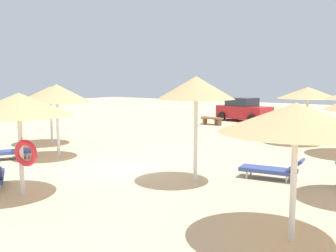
{
  "coord_description": "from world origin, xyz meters",
  "views": [
    {
      "loc": [
        9.3,
        -9.3,
        3.04
      ],
      "look_at": [
        0.0,
        3.0,
        1.2
      ],
      "focal_mm": 41.68,
      "sensor_mm": 36.0,
      "label": 1
    }
  ],
  "objects_px": {
    "parasol_7": "(296,118)",
    "parasol_8": "(50,94)",
    "parasol_1": "(196,88)",
    "parked_car": "(243,110)",
    "lounger_3": "(5,151)",
    "lounger_2": "(319,132)",
    "bench_1": "(212,120)",
    "parasol_3": "(57,93)",
    "bench_0": "(211,119)",
    "parasol_2": "(308,93)",
    "parasol_4": "(19,105)",
    "lounger_1": "(273,169)"
  },
  "relations": [
    {
      "from": "parasol_2",
      "to": "lounger_3",
      "type": "distance_m",
      "value": 13.58
    },
    {
      "from": "parasol_3",
      "to": "parasol_7",
      "type": "distance_m",
      "value": 10.31
    },
    {
      "from": "parasol_4",
      "to": "bench_1",
      "type": "relative_size",
      "value": 1.79
    },
    {
      "from": "bench_0",
      "to": "parasol_1",
      "type": "bearing_deg",
      "value": -60.85
    },
    {
      "from": "parasol_2",
      "to": "parasol_3",
      "type": "distance_m",
      "value": 11.47
    },
    {
      "from": "parasol_1",
      "to": "parasol_7",
      "type": "distance_m",
      "value": 4.53
    },
    {
      "from": "parasol_7",
      "to": "lounger_2",
      "type": "relative_size",
      "value": 1.45
    },
    {
      "from": "parasol_2",
      "to": "lounger_1",
      "type": "height_order",
      "value": "parasol_2"
    },
    {
      "from": "parasol_7",
      "to": "parasol_8",
      "type": "relative_size",
      "value": 1.04
    },
    {
      "from": "parasol_7",
      "to": "parked_car",
      "type": "distance_m",
      "value": 21.75
    },
    {
      "from": "bench_0",
      "to": "parasol_3",
      "type": "bearing_deg",
      "value": -84.72
    },
    {
      "from": "parasol_1",
      "to": "bench_1",
      "type": "xyz_separation_m",
      "value": [
        -7.16,
        13.04,
        -2.44
      ]
    },
    {
      "from": "parasol_1",
      "to": "lounger_2",
      "type": "xyz_separation_m",
      "value": [
        0.28,
        11.49,
        -2.48
      ]
    },
    {
      "from": "bench_0",
      "to": "parasol_8",
      "type": "bearing_deg",
      "value": -98.23
    },
    {
      "from": "parasol_8",
      "to": "lounger_2",
      "type": "bearing_deg",
      "value": 45.73
    },
    {
      "from": "parasol_2",
      "to": "lounger_2",
      "type": "distance_m",
      "value": 3.07
    },
    {
      "from": "parasol_7",
      "to": "bench_0",
      "type": "distance_m",
      "value": 19.66
    },
    {
      "from": "parasol_3",
      "to": "lounger_1",
      "type": "bearing_deg",
      "value": 13.01
    },
    {
      "from": "parasol_8",
      "to": "bench_1",
      "type": "bearing_deg",
      "value": 79.62
    },
    {
      "from": "parasol_4",
      "to": "lounger_1",
      "type": "bearing_deg",
      "value": 50.48
    },
    {
      "from": "lounger_2",
      "to": "lounger_1",
      "type": "bearing_deg",
      "value": -81.69
    },
    {
      "from": "lounger_2",
      "to": "lounger_3",
      "type": "relative_size",
      "value": 1.0
    },
    {
      "from": "parasol_2",
      "to": "bench_0",
      "type": "distance_m",
      "value": 9.16
    },
    {
      "from": "parasol_7",
      "to": "lounger_1",
      "type": "xyz_separation_m",
      "value": [
        -2.07,
        4.16,
        -2.02
      ]
    },
    {
      "from": "parasol_1",
      "to": "parasol_2",
      "type": "height_order",
      "value": "parasol_1"
    },
    {
      "from": "parasol_7",
      "to": "parasol_4",
      "type": "bearing_deg",
      "value": -168.03
    },
    {
      "from": "parasol_7",
      "to": "parked_car",
      "type": "xyz_separation_m",
      "value": [
        -10.38,
        19.05,
        -1.51
      ]
    },
    {
      "from": "parasol_4",
      "to": "lounger_2",
      "type": "bearing_deg",
      "value": 78.35
    },
    {
      "from": "parasol_1",
      "to": "lounger_2",
      "type": "bearing_deg",
      "value": 88.61
    },
    {
      "from": "parasol_1",
      "to": "lounger_3",
      "type": "distance_m",
      "value": 8.15
    },
    {
      "from": "parasol_3",
      "to": "lounger_2",
      "type": "relative_size",
      "value": 1.46
    },
    {
      "from": "parasol_8",
      "to": "lounger_1",
      "type": "height_order",
      "value": "parasol_8"
    },
    {
      "from": "parasol_8",
      "to": "bench_0",
      "type": "distance_m",
      "value": 12.07
    },
    {
      "from": "parasol_2",
      "to": "bench_1",
      "type": "distance_m",
      "value": 8.64
    },
    {
      "from": "parasol_3",
      "to": "lounger_2",
      "type": "xyz_separation_m",
      "value": [
        6.55,
        11.63,
        -2.2
      ]
    },
    {
      "from": "lounger_2",
      "to": "lounger_3",
      "type": "height_order",
      "value": "lounger_3"
    },
    {
      "from": "parasol_1",
      "to": "parked_car",
      "type": "bearing_deg",
      "value": 111.7
    },
    {
      "from": "parasol_8",
      "to": "bench_1",
      "type": "distance_m",
      "value": 11.68
    },
    {
      "from": "parasol_3",
      "to": "parasol_7",
      "type": "relative_size",
      "value": 1.01
    },
    {
      "from": "parasol_7",
      "to": "bench_0",
      "type": "relative_size",
      "value": 1.83
    },
    {
      "from": "lounger_3",
      "to": "lounger_2",
      "type": "bearing_deg",
      "value": 58.92
    },
    {
      "from": "parasol_2",
      "to": "parked_car",
      "type": "height_order",
      "value": "parasol_2"
    },
    {
      "from": "parasol_7",
      "to": "bench_1",
      "type": "height_order",
      "value": "parasol_7"
    },
    {
      "from": "parasol_4",
      "to": "lounger_1",
      "type": "relative_size",
      "value": 1.41
    },
    {
      "from": "parasol_8",
      "to": "lounger_2",
      "type": "relative_size",
      "value": 1.39
    },
    {
      "from": "parasol_3",
      "to": "lounger_3",
      "type": "distance_m",
      "value": 2.94
    },
    {
      "from": "lounger_2",
      "to": "parked_car",
      "type": "bearing_deg",
      "value": 143.45
    },
    {
      "from": "parasol_8",
      "to": "bench_1",
      "type": "relative_size",
      "value": 1.76
    },
    {
      "from": "bench_0",
      "to": "parasol_4",
      "type": "bearing_deg",
      "value": -75.04
    },
    {
      "from": "parasol_1",
      "to": "parasol_2",
      "type": "distance_m",
      "value": 9.26
    }
  ]
}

